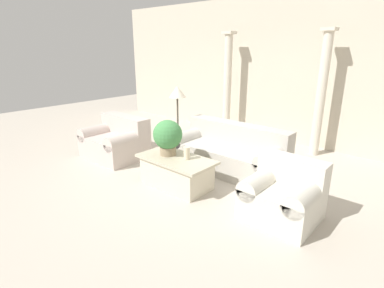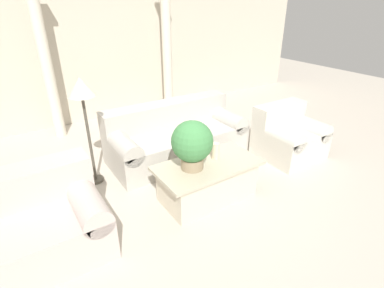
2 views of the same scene
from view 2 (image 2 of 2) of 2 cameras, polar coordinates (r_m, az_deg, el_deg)
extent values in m
plane|color=#BCB2A3|center=(3.97, -2.20, -7.45)|extent=(16.00, 16.00, 0.00)
cube|color=beige|center=(6.04, -17.95, 19.39)|extent=(10.00, 0.06, 3.20)
cube|color=#B7B2A8|center=(4.50, -2.70, 0.01)|extent=(2.02, 0.90, 0.43)
cube|color=#B7B2A8|center=(4.57, -4.69, 5.84)|extent=(2.02, 0.31, 0.36)
cylinder|color=#B7B2A8|center=(4.07, -13.35, -0.02)|extent=(0.28, 0.90, 0.28)
cylinder|color=#B7B2A8|center=(4.86, 6.12, 4.99)|extent=(0.28, 0.90, 0.28)
cube|color=beige|center=(3.22, -27.14, -15.40)|extent=(1.20, 0.90, 0.43)
cube|color=beige|center=(3.24, -29.33, -6.94)|extent=(1.20, 0.31, 0.36)
cylinder|color=beige|center=(3.11, -19.66, -9.88)|extent=(0.28, 0.90, 0.28)
cube|color=beige|center=(3.61, 2.95, -7.28)|extent=(1.08, 0.57, 0.43)
cube|color=#BCB398|center=(3.48, 3.03, -4.08)|extent=(1.23, 0.65, 0.04)
cylinder|color=#937F60|center=(3.36, 0.03, -3.56)|extent=(0.26, 0.26, 0.14)
sphere|color=#428447|center=(3.23, 0.03, 0.50)|extent=(0.46, 0.46, 0.46)
cylinder|color=beige|center=(3.56, 4.50, -1.27)|extent=(0.09, 0.09, 0.19)
cylinder|color=#4C473D|center=(4.21, -17.79, -6.47)|extent=(0.21, 0.21, 0.03)
cylinder|color=#4C473D|center=(3.94, -18.94, 0.69)|extent=(0.04, 0.04, 1.14)
cone|color=beige|center=(3.72, -20.47, 10.16)|extent=(0.33, 0.33, 0.22)
cylinder|color=beige|center=(5.45, -25.92, 13.01)|extent=(0.18, 0.18, 2.38)
cylinder|color=beige|center=(6.13, -4.77, 16.68)|extent=(0.18, 0.18, 2.38)
cube|color=beige|center=(4.77, 18.05, 0.19)|extent=(0.87, 0.80, 0.42)
cube|color=beige|center=(4.77, 16.31, 5.46)|extent=(0.87, 0.28, 0.34)
cylinder|color=beige|center=(4.47, 15.98, 1.75)|extent=(0.28, 0.80, 0.28)
cylinder|color=beige|center=(4.90, 20.63, 3.28)|extent=(0.28, 0.80, 0.28)
camera|label=1|loc=(4.89, 66.64, 9.79)|focal=28.00mm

